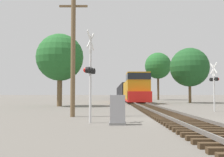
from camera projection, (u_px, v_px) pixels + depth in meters
The scene contains 10 objects.
ground_plane at pixel (178, 120), 14.41m from camera, with size 400.00×400.00×0.00m, color #666059.
rail_track_bed at pixel (178, 117), 14.42m from camera, with size 2.60×160.00×0.31m.
freight_train at pixel (125, 92), 76.73m from camera, with size 3.13×87.66×4.32m.
crossing_signal_near at pixel (90, 72), 13.06m from camera, with size 0.55×1.01×4.58m.
crossing_signal_far at pixel (215, 82), 21.18m from camera, with size 0.51×1.01×3.97m.
relay_cabinet at pixel (118, 110), 12.21m from camera, with size 0.77×0.53×1.39m.
utility_pole at pixel (74, 54), 16.54m from camera, with size 1.80×0.29×7.63m.
tree_far_right at pixel (60, 58), 29.66m from camera, with size 5.33×5.33×8.20m.
tree_mid_background at pixel (190, 67), 39.57m from camera, with size 5.87×5.87×8.33m.
tree_deep_background at pixel (158, 66), 57.66m from camera, with size 5.78×5.78×10.43m.
Camera 1 is at (-3.59, -14.52, 1.47)m, focal length 42.00 mm.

